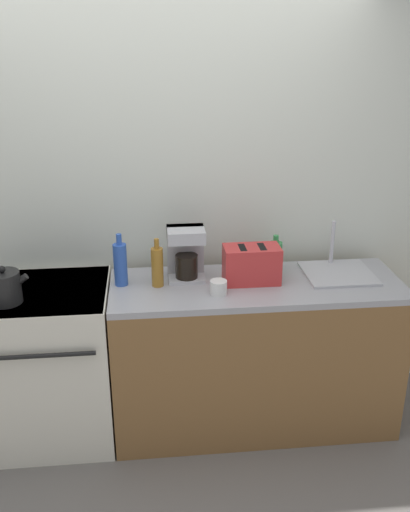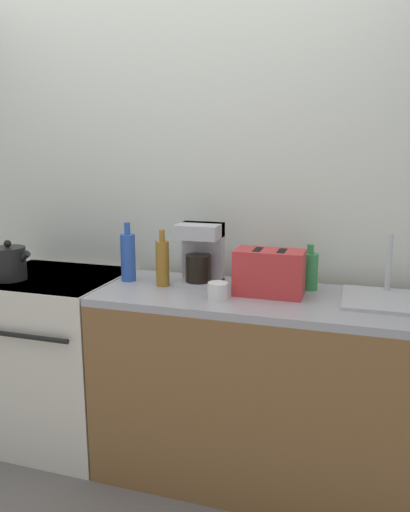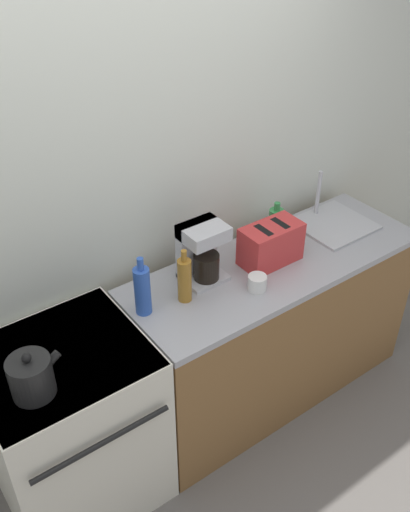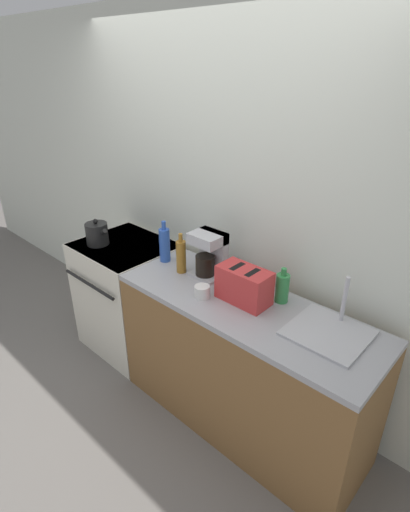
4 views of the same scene
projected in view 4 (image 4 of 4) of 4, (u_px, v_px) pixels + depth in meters
ground_plane at (151, 397)px, 2.92m from camera, size 12.00×12.00×0.00m
wall_back at (216, 205)px, 2.80m from camera, size 8.00×0.05×2.60m
stove at (129, 295)px, 3.29m from camera, size 0.72×0.68×0.93m
counter_block at (241, 365)px, 2.55m from camera, size 1.66×0.59×0.93m
kettle at (97, 234)px, 3.06m from camera, size 0.21×0.17×0.21m
toaster at (244, 285)px, 2.33m from camera, size 0.31×0.17×0.21m
coffee_maker at (210, 253)px, 2.59m from camera, size 0.21×0.18×0.30m
sink_tray at (329, 331)px, 2.09m from camera, size 0.39×0.37×0.28m
bottle_amber at (181, 256)px, 2.65m from camera, size 0.07×0.07×0.28m
bottle_green at (282, 288)px, 2.33m from camera, size 0.08×0.08×0.22m
bottle_blue at (165, 244)px, 2.79m from camera, size 0.07×0.07×0.30m
cup_white at (202, 292)px, 2.39m from camera, size 0.09×0.09×0.08m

